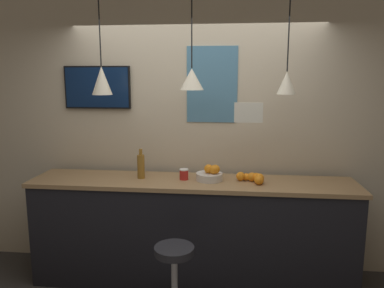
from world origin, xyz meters
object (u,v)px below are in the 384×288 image
at_px(mounted_tv, 97,87).
at_px(fruit_bowl, 210,174).
at_px(spread_jar, 184,174).
at_px(juice_bottle, 141,166).
at_px(bar_stool, 174,280).

bearing_deg(mounted_tv, fruit_bowl, -15.59).
bearing_deg(spread_jar, juice_bottle, 180.00).
distance_m(fruit_bowl, spread_jar, 0.25).
xyz_separation_m(bar_stool, mounted_tv, (-0.95, 1.03, 1.49)).
distance_m(fruit_bowl, mounted_tv, 1.47).
bearing_deg(mounted_tv, juice_bottle, -32.18).
relative_size(juice_bottle, mounted_tv, 0.42).
bearing_deg(juice_bottle, fruit_bowl, -0.37).
height_order(fruit_bowl, juice_bottle, juice_bottle).
bearing_deg(bar_stool, spread_jar, 91.08).
distance_m(bar_stool, juice_bottle, 1.12).
xyz_separation_m(juice_bottle, mounted_tv, (-0.52, 0.33, 0.74)).
xyz_separation_m(bar_stool, fruit_bowl, (0.24, 0.70, 0.69)).
bearing_deg(bar_stool, fruit_bowl, 71.28).
height_order(juice_bottle, spread_jar, juice_bottle).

